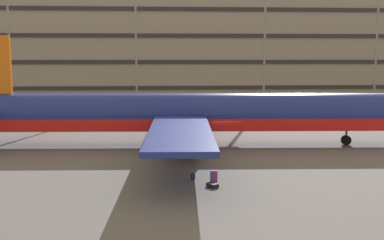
# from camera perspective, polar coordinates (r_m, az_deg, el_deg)

# --- Properties ---
(ground_plane) EXTENTS (600.00, 600.00, 0.00)m
(ground_plane) POSITION_cam_1_polar(r_m,az_deg,el_deg) (43.26, 4.00, -3.21)
(ground_plane) COLOR #5B5B60
(terminal_structure) EXTENTS (165.34, 17.11, 18.85)m
(terminal_structure) POSITION_cam_1_polar(r_m,az_deg,el_deg) (95.50, -0.18, 8.48)
(terminal_structure) COLOR gray
(terminal_structure) RESTS_ON ground_plane
(airliner) EXTENTS (43.28, 35.17, 9.99)m
(airliner) POSITION_cam_1_polar(r_m,az_deg,el_deg) (43.18, -0.61, 0.70)
(airliner) COLOR navy
(airliner) RESTS_ON ground_plane
(light_mast_left) EXTENTS (1.80, 0.50, 24.77)m
(light_mast_left) POSITION_cam_1_polar(r_m,az_deg,el_deg) (83.42, -21.23, 11.30)
(light_mast_left) COLOR gray
(light_mast_left) RESTS_ON ground_plane
(light_mast_center_left) EXTENTS (1.80, 0.50, 24.38)m
(light_mast_center_left) POSITION_cam_1_polar(r_m,az_deg,el_deg) (79.77, -6.78, 11.80)
(light_mast_center_left) COLOR gray
(light_mast_center_left) RESTS_ON ground_plane
(light_mast_center_right) EXTENTS (1.80, 0.50, 21.33)m
(light_mast_center_right) POSITION_cam_1_polar(r_m,az_deg,el_deg) (81.39, 8.75, 10.58)
(light_mast_center_right) COLOR gray
(light_mast_center_right) RESTS_ON ground_plane
(light_mast_right) EXTENTS (1.80, 0.50, 19.72)m
(light_mast_right) POSITION_cam_1_polar(r_m,az_deg,el_deg) (87.46, 21.33, 9.40)
(light_mast_right) COLOR gray
(light_mast_right) RESTS_ON ground_plane
(suitcase_navy) EXTENTS (0.48, 0.25, 0.91)m
(suitcase_navy) POSITION_cam_1_polar(r_m,az_deg,el_deg) (31.06, 2.63, -6.77)
(suitcase_navy) COLOR #72388C
(suitcase_navy) RESTS_ON ground_plane
(suitcase_upright) EXTENTS (0.79, 0.85, 0.25)m
(suitcase_upright) POSITION_cam_1_polar(r_m,az_deg,el_deg) (30.09, 2.48, -7.84)
(suitcase_upright) COLOR black
(suitcase_upright) RESTS_ON ground_plane
(backpack_large) EXTENTS (0.39, 0.35, 0.56)m
(backpack_large) POSITION_cam_1_polar(r_m,az_deg,el_deg) (31.66, 0.12, -6.82)
(backpack_large) COLOR navy
(backpack_large) RESTS_ON ground_plane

